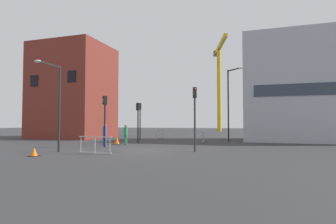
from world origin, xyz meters
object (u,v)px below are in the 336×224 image
object	(u,v)px
construction_crane	(219,74)
traffic_cone_by_barrier	(117,141)
pedestrian_walking	(126,133)
streetlamp_tall	(230,98)
streetlamp_short	(56,98)
traffic_light_crosswalk	(140,115)
traffic_light_median	(138,116)
pedestrian_waiting	(105,133)
traffic_cone_on_verge	(34,152)
traffic_light_near	(105,113)
traffic_light_far	(195,109)

from	to	relation	value
construction_crane	traffic_cone_by_barrier	bearing A→B (deg)	-96.52
construction_crane	pedestrian_walking	bearing A→B (deg)	-94.74
streetlamp_tall	streetlamp_short	size ratio (longest dim) A/B	1.29
traffic_light_crosswalk	traffic_light_median	bearing A→B (deg)	-68.50
traffic_light_median	pedestrian_walking	size ratio (longest dim) A/B	2.16
traffic_light_median	pedestrian_waiting	size ratio (longest dim) A/B	2.07
streetlamp_tall	pedestrian_waiting	distance (m)	12.73
traffic_light_median	pedestrian_walking	bearing A→B (deg)	-95.28
traffic_light_crosswalk	traffic_cone_on_verge	bearing A→B (deg)	-88.92
construction_crane	streetlamp_short	bearing A→B (deg)	-95.97
traffic_light_near	pedestrian_waiting	xyz separation A→B (m)	(-1.01, 1.69, -1.62)
pedestrian_walking	traffic_light_near	bearing A→B (deg)	-101.32
traffic_cone_by_barrier	traffic_light_crosswalk	bearing A→B (deg)	94.27
construction_crane	traffic_cone_on_verge	world-z (taller)	construction_crane
construction_crane	traffic_light_median	distance (m)	38.18
traffic_cone_by_barrier	traffic_light_far	bearing A→B (deg)	-27.57
pedestrian_walking	streetlamp_short	bearing A→B (deg)	-102.89
pedestrian_walking	streetlamp_tall	bearing A→B (deg)	38.82
traffic_cone_by_barrier	traffic_cone_on_verge	size ratio (longest dim) A/B	1.26
traffic_light_median	construction_crane	bearing A→B (deg)	85.29
streetlamp_short	traffic_light_median	bearing A→B (deg)	78.88
traffic_light_far	traffic_light_crosswalk	size ratio (longest dim) A/B	1.03
streetlamp_short	pedestrian_walking	distance (m)	7.37
traffic_light_near	traffic_cone_on_verge	world-z (taller)	traffic_light_near
construction_crane	streetlamp_short	size ratio (longest dim) A/B	3.40
traffic_light_crosswalk	traffic_cone_by_barrier	xyz separation A→B (m)	(0.46, -6.12, -2.44)
pedestrian_waiting	traffic_cone_by_barrier	world-z (taller)	pedestrian_waiting
pedestrian_walking	traffic_cone_on_verge	distance (m)	8.82
construction_crane	traffic_light_crosswalk	xyz separation A→B (m)	(-4.83, -32.11, -9.91)
construction_crane	traffic_light_median	world-z (taller)	construction_crane
traffic_light_near	traffic_cone_by_barrier	world-z (taller)	traffic_light_near
traffic_light_crosswalk	traffic_cone_by_barrier	size ratio (longest dim) A/B	6.27
traffic_light_far	traffic_cone_by_barrier	xyz separation A→B (m)	(-7.98, 4.17, -2.52)
traffic_light_median	traffic_light_near	size ratio (longest dim) A/B	0.94
streetlamp_short	pedestrian_waiting	distance (m)	6.38
pedestrian_waiting	traffic_light_crosswalk	bearing A→B (deg)	90.67
pedestrian_walking	pedestrian_waiting	distance (m)	1.76
pedestrian_walking	traffic_cone_on_verge	bearing A→B (deg)	-98.66
streetlamp_short	traffic_light_far	xyz separation A→B (m)	(8.37, 3.17, -0.66)
streetlamp_short	traffic_light_crosswalk	distance (m)	13.48
traffic_light_median	pedestrian_waiting	xyz separation A→B (m)	(-1.72, -2.97, -1.47)
traffic_light_near	streetlamp_short	bearing A→B (deg)	-103.83
streetlamp_tall	traffic_light_crosswalk	distance (m)	9.97
construction_crane	traffic_light_crosswalk	distance (m)	33.95
traffic_light_far	traffic_light_near	size ratio (longest dim) A/B	1.06
traffic_light_crosswalk	pedestrian_walking	bearing A→B (deg)	-76.43
traffic_light_median	traffic_cone_on_verge	size ratio (longest dim) A/B	7.26
streetlamp_short	streetlamp_tall	bearing A→B (deg)	53.87
traffic_light_far	traffic_light_crosswalk	bearing A→B (deg)	129.35
traffic_light_near	traffic_cone_by_barrier	distance (m)	3.97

